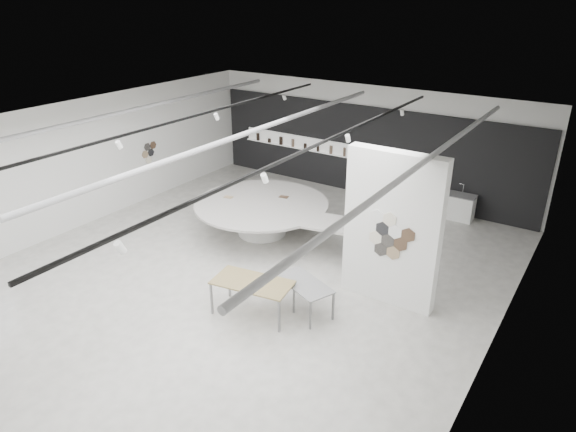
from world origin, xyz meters
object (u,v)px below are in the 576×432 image
Objects in this scene: kitchen_counter at (451,205)px; sample_table_stone at (304,285)px; sample_table_wood at (252,284)px; display_island at (264,214)px; partition_column at (392,230)px.

sample_table_stone is at bearing -99.76° from kitchen_counter.
sample_table_wood reaches higher than sample_table_stone.
sample_table_stone is at bearing -52.39° from display_island.
sample_table_wood is 8.01m from kitchen_counter.
display_island is at bearing 164.34° from partition_column.
display_island is 4.11m from sample_table_stone.
kitchen_counter is at bearing 80.70° from sample_table_stone.
sample_table_stone is (0.89, 0.73, -0.10)m from sample_table_wood.
sample_table_wood is at bearing -68.53° from display_island.
sample_table_stone is (-1.36, -1.47, -1.14)m from partition_column.
partition_column reaches higher than sample_table_stone.
sample_table_wood is at bearing -140.45° from sample_table_stone.
partition_column is 2.49× the size of kitchen_counter.
display_island reaches higher than sample_table_stone.
partition_column reaches higher than kitchen_counter.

